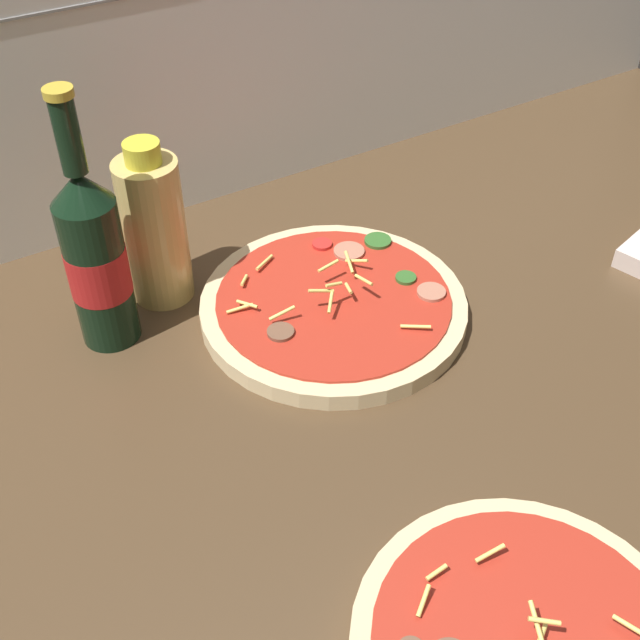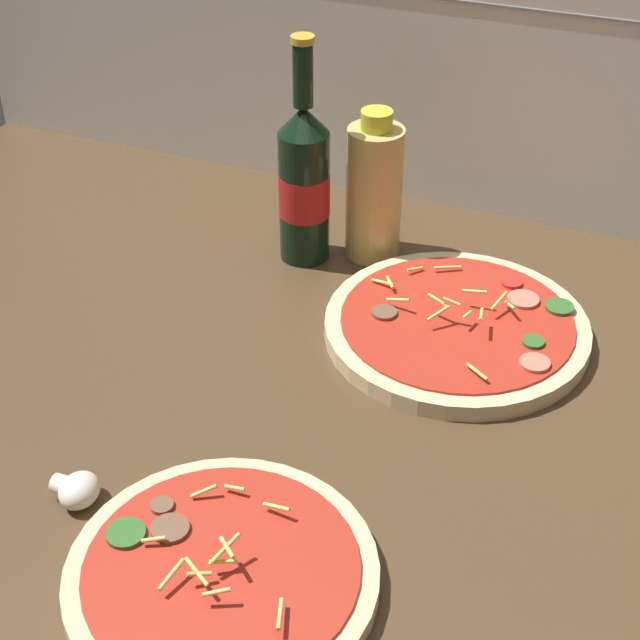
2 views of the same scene
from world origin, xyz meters
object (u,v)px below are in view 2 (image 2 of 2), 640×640
oil_bottle (374,190)px  beer_bottle (304,181)px  pizza_far (457,327)px  pizza_near (221,574)px  mushroom_left (77,490)px

oil_bottle → beer_bottle: bearing=-153.6°
pizza_far → beer_bottle: bearing=156.9°
beer_bottle → oil_bottle: 8.57cm
pizza_near → mushroom_left: bearing=167.7°
pizza_far → beer_bottle: (-21.98, 9.37, 9.13)cm
pizza_near → beer_bottle: 52.25cm
oil_bottle → mushroom_left: (-10.33, -49.97, -7.23)cm
beer_bottle → oil_bottle: beer_bottle is taller
pizza_near → pizza_far: 41.29cm
pizza_near → oil_bottle: bearing=96.0°
mushroom_left → pizza_far: bearing=56.1°
beer_bottle → mushroom_left: beer_bottle is taller
pizza_near → oil_bottle: (-5.65, 53.46, 7.63)cm
pizza_near → beer_bottle: size_ratio=0.93×
pizza_near → pizza_far: (8.78, 40.34, 0.07)cm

